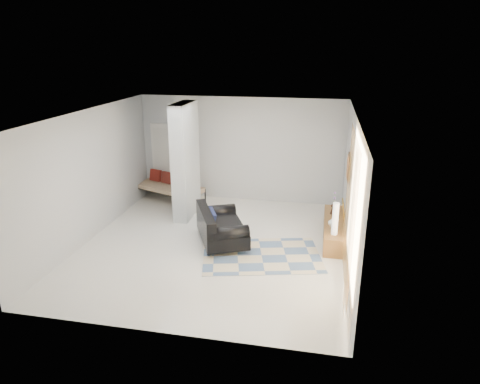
# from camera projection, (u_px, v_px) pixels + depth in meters

# --- Properties ---
(floor) EXTENTS (6.00, 6.00, 0.00)m
(floor) POSITION_uv_depth(u_px,v_px,m) (214.00, 245.00, 9.16)
(floor) COLOR silver
(floor) RESTS_ON ground
(ceiling) EXTENTS (6.00, 6.00, 0.00)m
(ceiling) POSITION_uv_depth(u_px,v_px,m) (211.00, 114.00, 8.25)
(ceiling) COLOR white
(ceiling) RESTS_ON wall_back
(wall_back) EXTENTS (6.00, 0.00, 6.00)m
(wall_back) POSITION_uv_depth(u_px,v_px,m) (241.00, 150.00, 11.49)
(wall_back) COLOR silver
(wall_back) RESTS_ON ground
(wall_front) EXTENTS (6.00, 0.00, 6.00)m
(wall_front) POSITION_uv_depth(u_px,v_px,m) (157.00, 248.00, 5.92)
(wall_front) COLOR silver
(wall_front) RESTS_ON ground
(wall_left) EXTENTS (0.00, 6.00, 6.00)m
(wall_left) POSITION_uv_depth(u_px,v_px,m) (89.00, 176.00, 9.21)
(wall_left) COLOR silver
(wall_left) RESTS_ON ground
(wall_right) EXTENTS (0.00, 6.00, 6.00)m
(wall_right) POSITION_uv_depth(u_px,v_px,m) (351.00, 192.00, 8.20)
(wall_right) COLOR silver
(wall_right) RESTS_ON ground
(partition_column) EXTENTS (0.35, 1.20, 2.80)m
(partition_column) POSITION_uv_depth(u_px,v_px,m) (185.00, 161.00, 10.39)
(partition_column) COLOR silver
(partition_column) RESTS_ON floor
(hallway_door) EXTENTS (0.85, 0.06, 2.04)m
(hallway_door) POSITION_uv_depth(u_px,v_px,m) (167.00, 160.00, 11.96)
(hallway_door) COLOR silver
(hallway_door) RESTS_ON floor
(curtain) EXTENTS (0.00, 2.55, 2.55)m
(curtain) POSITION_uv_depth(u_px,v_px,m) (350.00, 211.00, 7.13)
(curtain) COLOR gold
(curtain) RESTS_ON wall_right
(wall_art) EXTENTS (0.04, 0.45, 0.55)m
(wall_art) POSITION_uv_depth(u_px,v_px,m) (349.00, 167.00, 8.96)
(wall_art) COLOR #361D0E
(wall_art) RESTS_ON wall_right
(media_console) EXTENTS (0.45, 2.03, 0.80)m
(media_console) POSITION_uv_depth(u_px,v_px,m) (334.00, 229.00, 9.47)
(media_console) COLOR brown
(media_console) RESTS_ON floor
(loveseat) EXTENTS (1.44, 1.75, 0.76)m
(loveseat) POSITION_uv_depth(u_px,v_px,m) (219.00, 227.00, 9.20)
(loveseat) COLOR silver
(loveseat) RESTS_ON floor
(daybed) EXTENTS (2.08, 1.45, 0.77)m
(daybed) POSITION_uv_depth(u_px,v_px,m) (169.00, 186.00, 11.68)
(daybed) COLOR black
(daybed) RESTS_ON floor
(area_rug) EXTENTS (2.67, 2.09, 0.01)m
(area_rug) POSITION_uv_depth(u_px,v_px,m) (262.00, 255.00, 8.71)
(area_rug) COLOR beige
(area_rug) RESTS_ON floor
(cylinder_lamp) EXTENTS (0.12, 0.12, 0.68)m
(cylinder_lamp) POSITION_uv_depth(u_px,v_px,m) (335.00, 219.00, 8.65)
(cylinder_lamp) COLOR beige
(cylinder_lamp) RESTS_ON media_console
(bronze_figurine) EXTENTS (0.12, 0.12, 0.23)m
(bronze_figurine) POSITION_uv_depth(u_px,v_px,m) (333.00, 209.00, 9.78)
(bronze_figurine) COLOR #332017
(bronze_figurine) RESTS_ON media_console
(vase) EXTENTS (0.21, 0.21, 0.20)m
(vase) POSITION_uv_depth(u_px,v_px,m) (333.00, 222.00, 9.12)
(vase) COLOR white
(vase) RESTS_ON media_console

